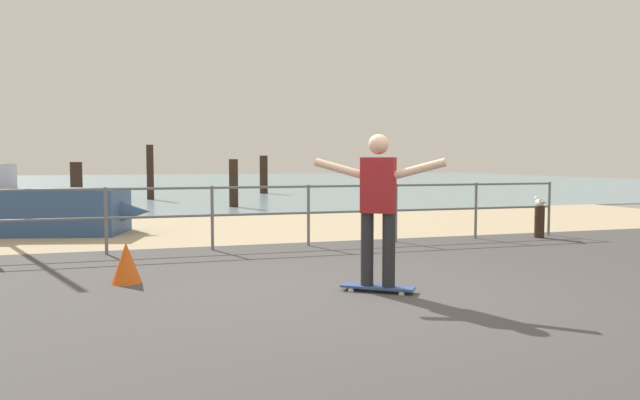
{
  "coord_description": "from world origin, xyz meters",
  "views": [
    {
      "loc": [
        -2.32,
        -5.81,
        1.44
      ],
      "look_at": [
        0.06,
        2.0,
        0.9
      ],
      "focal_mm": 32.8,
      "sensor_mm": 36.0,
      "label": 1
    }
  ],
  "objects_px": {
    "skateboard": "(378,287)",
    "skateboarder": "(378,201)",
    "seagull": "(540,202)",
    "sailboat": "(16,208)",
    "bollard_short": "(539,222)",
    "traffic_cone": "(126,264)"
  },
  "relations": [
    {
      "from": "skateboard",
      "to": "skateboarder",
      "type": "height_order",
      "value": "skateboarder"
    },
    {
      "from": "skateboard",
      "to": "seagull",
      "type": "relative_size",
      "value": 1.61
    },
    {
      "from": "skateboard",
      "to": "seagull",
      "type": "xyz_separation_m",
      "value": [
        4.64,
        3.34,
        0.62
      ]
    },
    {
      "from": "sailboat",
      "to": "seagull",
      "type": "relative_size",
      "value": 11.44
    },
    {
      "from": "bollard_short",
      "to": "seagull",
      "type": "relative_size",
      "value": 1.28
    },
    {
      "from": "sailboat",
      "to": "seagull",
      "type": "height_order",
      "value": "sailboat"
    },
    {
      "from": "skateboarder",
      "to": "traffic_cone",
      "type": "height_order",
      "value": "skateboarder"
    },
    {
      "from": "skateboard",
      "to": "traffic_cone",
      "type": "height_order",
      "value": "traffic_cone"
    },
    {
      "from": "seagull",
      "to": "sailboat",
      "type": "bearing_deg",
      "value": 159.98
    },
    {
      "from": "bollard_short",
      "to": "seagull",
      "type": "xyz_separation_m",
      "value": [
        0.01,
        0.02,
        0.38
      ]
    },
    {
      "from": "skateboard",
      "to": "skateboarder",
      "type": "xyz_separation_m",
      "value": [
        -0.0,
        -0.0,
        0.95
      ]
    },
    {
      "from": "bollard_short",
      "to": "skateboarder",
      "type": "bearing_deg",
      "value": -144.35
    },
    {
      "from": "bollard_short",
      "to": "seagull",
      "type": "bearing_deg",
      "value": 71.17
    },
    {
      "from": "seagull",
      "to": "traffic_cone",
      "type": "height_order",
      "value": "seagull"
    },
    {
      "from": "bollard_short",
      "to": "sailboat",
      "type": "bearing_deg",
      "value": 159.89
    },
    {
      "from": "skateboarder",
      "to": "bollard_short",
      "type": "xyz_separation_m",
      "value": [
        4.64,
        3.33,
        -0.71
      ]
    },
    {
      "from": "sailboat",
      "to": "skateboard",
      "type": "height_order",
      "value": "sailboat"
    },
    {
      "from": "skateboarder",
      "to": "traffic_cone",
      "type": "relative_size",
      "value": 3.3
    },
    {
      "from": "bollard_short",
      "to": "traffic_cone",
      "type": "relative_size",
      "value": 1.22
    },
    {
      "from": "seagull",
      "to": "bollard_short",
      "type": "bearing_deg",
      "value": -108.83
    },
    {
      "from": "skateboarder",
      "to": "bollard_short",
      "type": "bearing_deg",
      "value": 35.65
    },
    {
      "from": "skateboard",
      "to": "seagull",
      "type": "height_order",
      "value": "seagull"
    }
  ]
}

